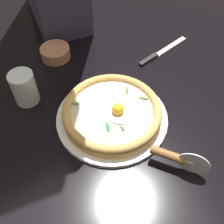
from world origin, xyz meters
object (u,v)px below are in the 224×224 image
pizza (112,112)px  table_knife (156,55)px  pizza_cutter (176,157)px  drinking_glass (25,90)px  side_bowl (55,53)px

pizza → table_knife: size_ratio=1.17×
pizza_cutter → drinking_glass: bearing=-155.0°
pizza → table_knife: 0.33m
drinking_glass → table_knife: bearing=80.4°
side_bowl → pizza_cutter: 0.56m
pizza_cutter → drinking_glass: 0.47m
side_bowl → pizza_cutter: pizza_cutter is taller
side_bowl → table_knife: bearing=55.0°
pizza → pizza_cutter: bearing=9.8°
pizza_cutter → table_knife: 0.44m
drinking_glass → pizza: bearing=37.2°
pizza → drinking_glass: (-0.22, -0.16, 0.01)m
side_bowl → pizza_cutter: size_ratio=0.77×
side_bowl → pizza: bearing=-0.9°
pizza → pizza_cutter: size_ratio=2.11×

